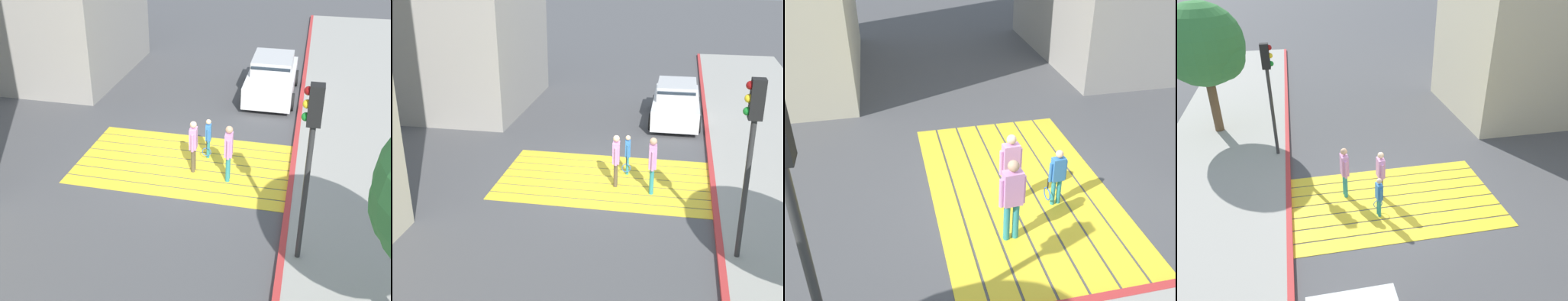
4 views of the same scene
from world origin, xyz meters
TOP-DOWN VIEW (x-y plane):
  - ground_plane at (0.00, 0.00)m, footprint 120.00×120.00m
  - crosswalk_stripes at (0.00, -0.00)m, footprint 6.40×3.80m
  - sidewalk_west at (-5.60, 0.00)m, footprint 4.80×40.00m
  - curb_painted at (-3.25, 0.00)m, footprint 0.16×40.00m
  - car_parked_near_curb at (-2.00, -6.24)m, footprint 1.99×4.30m
  - traffic_light_corner at (-3.58, 3.70)m, footprint 0.39×0.28m
  - pedestrian_adult_lead at (-0.38, 0.34)m, footprint 0.23×0.47m
  - pedestrian_adult_trailing at (-1.46, 0.62)m, footprint 0.24×0.50m
  - pedestrian_child_with_racket at (-0.63, -0.58)m, footprint 0.28×0.41m

SIDE VIEW (x-z plane):
  - ground_plane at x=0.00m, z-range 0.00..0.00m
  - crosswalk_stripes at x=0.00m, z-range 0.00..0.01m
  - sidewalk_west at x=-5.60m, z-range 0.00..0.12m
  - curb_painted at x=-3.25m, z-range 0.00..0.13m
  - pedestrian_child_with_racket at x=-0.63m, z-range 0.08..1.37m
  - car_parked_near_curb at x=-2.00m, z-range -0.05..1.52m
  - pedestrian_adult_lead at x=-0.38m, z-range 0.13..1.74m
  - pedestrian_adult_trailing at x=-1.46m, z-range 0.14..1.85m
  - traffic_light_corner at x=-3.58m, z-range 0.92..5.16m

